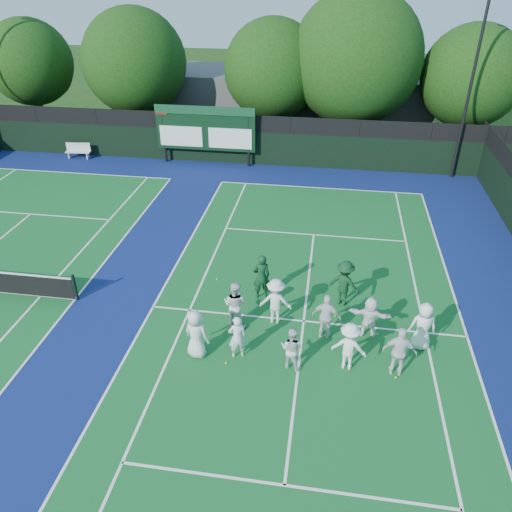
# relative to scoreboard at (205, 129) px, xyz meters

# --- Properties ---
(ground) EXTENTS (120.00, 120.00, 0.00)m
(ground) POSITION_rel_scoreboard_xyz_m (7.01, -15.59, -2.19)
(ground) COLOR #1A390F
(ground) RESTS_ON ground
(court_apron) EXTENTS (34.00, 32.00, 0.01)m
(court_apron) POSITION_rel_scoreboard_xyz_m (1.01, -14.59, -2.19)
(court_apron) COLOR navy
(court_apron) RESTS_ON ground
(near_court) EXTENTS (11.05, 23.85, 0.01)m
(near_court) POSITION_rel_scoreboard_xyz_m (7.01, -14.59, -2.18)
(near_court) COLOR #135D25
(near_court) RESTS_ON ground
(back_fence) EXTENTS (34.00, 0.08, 3.00)m
(back_fence) POSITION_rel_scoreboard_xyz_m (1.01, 0.41, -0.83)
(back_fence) COLOR black
(back_fence) RESTS_ON ground
(scoreboard) EXTENTS (6.00, 0.21, 3.55)m
(scoreboard) POSITION_rel_scoreboard_xyz_m (0.00, 0.00, 0.00)
(scoreboard) COLOR black
(scoreboard) RESTS_ON ground
(clubhouse) EXTENTS (18.00, 6.00, 4.00)m
(clubhouse) POSITION_rel_scoreboard_xyz_m (5.01, 8.41, -0.19)
(clubhouse) COLOR #505055
(clubhouse) RESTS_ON ground
(light_pole_right) EXTENTS (1.20, 0.30, 10.12)m
(light_pole_right) POSITION_rel_scoreboard_xyz_m (14.51, 0.11, 4.11)
(light_pole_right) COLOR black
(light_pole_right) RESTS_ON ground
(bench) EXTENTS (1.57, 0.56, 0.97)m
(bench) POSITION_rel_scoreboard_xyz_m (-8.23, -0.22, -1.67)
(bench) COLOR silver
(bench) RESTS_ON ground
(tree_a) EXTENTS (5.59, 5.59, 7.74)m
(tree_a) POSITION_rel_scoreboard_xyz_m (-12.65, 3.99, 2.60)
(tree_a) COLOR black
(tree_a) RESTS_ON ground
(tree_b) EXTENTS (6.68, 6.68, 8.49)m
(tree_b) POSITION_rel_scoreboard_xyz_m (-5.33, 3.99, 2.79)
(tree_b) COLOR black
(tree_b) RESTS_ON ground
(tree_c) EXTENTS (6.12, 6.12, 8.01)m
(tree_c) POSITION_rel_scoreboard_xyz_m (3.68, 3.99, 2.59)
(tree_c) COLOR black
(tree_c) RESTS_ON ground
(tree_d) EXTENTS (7.92, 7.92, 9.67)m
(tree_d) POSITION_rel_scoreboard_xyz_m (8.72, 3.99, 3.32)
(tree_d) COLOR black
(tree_d) RESTS_ON ground
(tree_e) EXTENTS (6.01, 6.01, 7.87)m
(tree_e) POSITION_rel_scoreboard_xyz_m (15.58, 3.99, 2.52)
(tree_e) COLOR black
(tree_e) RESTS_ON ground
(tennis_ball_0) EXTENTS (0.07, 0.07, 0.07)m
(tennis_ball_0) POSITION_rel_scoreboard_xyz_m (4.77, -17.08, -2.16)
(tennis_ball_0) COLOR yellow
(tennis_ball_0) RESTS_ON ground
(tennis_ball_1) EXTENTS (0.07, 0.07, 0.07)m
(tennis_ball_1) POSITION_rel_scoreboard_xyz_m (8.09, -14.14, -2.16)
(tennis_ball_1) COLOR yellow
(tennis_ball_1) RESTS_ON ground
(tennis_ball_2) EXTENTS (0.07, 0.07, 0.07)m
(tennis_ball_2) POSITION_rel_scoreboard_xyz_m (9.72, -15.56, -2.16)
(tennis_ball_2) COLOR yellow
(tennis_ball_2) RESTS_ON ground
(tennis_ball_3) EXTENTS (0.07, 0.07, 0.07)m
(tennis_ball_3) POSITION_rel_scoreboard_xyz_m (3.44, -12.49, -2.16)
(tennis_ball_3) COLOR yellow
(tennis_ball_3) RESTS_ON ground
(tennis_ball_4) EXTENTS (0.07, 0.07, 0.07)m
(tennis_ball_4) POSITION_rel_scoreboard_xyz_m (8.41, -11.08, -2.16)
(tennis_ball_4) COLOR yellow
(tennis_ball_4) RESTS_ON ground
(tennis_ball_5) EXTENTS (0.07, 0.07, 0.07)m
(tennis_ball_5) POSITION_rel_scoreboard_xyz_m (9.97, -16.91, -2.16)
(tennis_ball_5) COLOR yellow
(tennis_ball_5) RESTS_ON ground
(player_front_0) EXTENTS (0.96, 0.77, 1.69)m
(player_front_0) POSITION_rel_scoreboard_xyz_m (3.77, -16.81, -1.34)
(player_front_0) COLOR white
(player_front_0) RESTS_ON ground
(player_front_1) EXTENTS (0.65, 0.53, 1.55)m
(player_front_1) POSITION_rel_scoreboard_xyz_m (5.05, -16.66, -1.42)
(player_front_1) COLOR white
(player_front_1) RESTS_ON ground
(player_front_2) EXTENTS (0.84, 0.74, 1.47)m
(player_front_2) POSITION_rel_scoreboard_xyz_m (6.77, -16.87, -1.46)
(player_front_2) COLOR silver
(player_front_2) RESTS_ON ground
(player_front_3) EXTENTS (1.16, 0.79, 1.65)m
(player_front_3) POSITION_rel_scoreboard_xyz_m (8.49, -16.64, -1.37)
(player_front_3) COLOR white
(player_front_3) RESTS_ON ground
(player_front_4) EXTENTS (1.04, 0.49, 1.73)m
(player_front_4) POSITION_rel_scoreboard_xyz_m (9.98, -16.69, -1.33)
(player_front_4) COLOR white
(player_front_4) RESTS_ON ground
(player_back_0) EXTENTS (0.99, 0.87, 1.73)m
(player_back_0) POSITION_rel_scoreboard_xyz_m (4.69, -15.11, -1.33)
(player_back_0) COLOR silver
(player_back_0) RESTS_ON ground
(player_back_1) EXTENTS (1.11, 0.64, 1.72)m
(player_back_1) POSITION_rel_scoreboard_xyz_m (6.02, -14.72, -1.33)
(player_back_1) COLOR white
(player_back_1) RESTS_ON ground
(player_back_2) EXTENTS (1.03, 0.56, 1.66)m
(player_back_2) POSITION_rel_scoreboard_xyz_m (7.77, -15.29, -1.36)
(player_back_2) COLOR silver
(player_back_2) RESTS_ON ground
(player_back_3) EXTENTS (1.45, 0.62, 1.52)m
(player_back_3) POSITION_rel_scoreboard_xyz_m (9.18, -14.99, -1.43)
(player_back_3) COLOR white
(player_back_3) RESTS_ON ground
(player_back_4) EXTENTS (0.84, 0.56, 1.70)m
(player_back_4) POSITION_rel_scoreboard_xyz_m (10.83, -15.33, -1.34)
(player_back_4) COLOR white
(player_back_4) RESTS_ON ground
(coach_left) EXTENTS (0.77, 0.65, 1.81)m
(coach_left) POSITION_rel_scoreboard_xyz_m (5.33, -13.35, -1.29)
(coach_left) COLOR #103B1E
(coach_left) RESTS_ON ground
(coach_right) EXTENTS (1.32, 1.05, 1.79)m
(coach_right) POSITION_rel_scoreboard_xyz_m (8.34, -13.32, -1.30)
(coach_right) COLOR #0F371A
(coach_right) RESTS_ON ground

